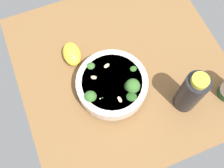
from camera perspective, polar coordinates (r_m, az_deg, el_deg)
name	(u,v)px	position (r cm, az deg, el deg)	size (l,w,h in cm)	color
ground_plane	(123,70)	(83.38, 2.37, 3.08)	(63.81, 63.81, 4.15)	brown
bowl_of_broccoli	(113,85)	(74.81, 0.13, -0.14)	(20.44, 20.44, 8.57)	silver
lemon_wedge	(72,54)	(81.89, -8.76, 6.51)	(8.17, 5.39, 4.67)	yellow
bottle_tall	(191,92)	(72.71, 16.83, -1.77)	(6.40, 6.40, 16.66)	black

